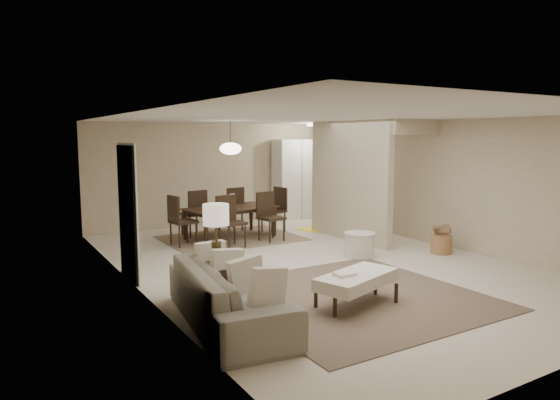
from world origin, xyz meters
TOP-DOWN VIEW (x-y plane):
  - floor at (0.00, 0.00)m, footprint 9.00×9.00m
  - ceiling at (0.00, 0.00)m, footprint 9.00×9.00m
  - back_wall at (0.00, 4.50)m, footprint 6.00×0.00m
  - left_wall at (-3.00, 0.00)m, footprint 0.00×9.00m
  - right_wall at (3.00, 0.00)m, footprint 0.00×9.00m
  - partition at (1.80, 1.25)m, footprint 0.15×2.50m
  - doorway at (-2.97, 0.60)m, footprint 0.04×0.90m
  - pantry_cabinet at (2.35, 4.15)m, footprint 1.20×0.55m
  - flush_light at (2.30, 3.20)m, footprint 0.44×0.44m
  - living_rug at (-0.58, -1.84)m, footprint 3.20×3.20m
  - sofa at (-2.45, -1.84)m, footprint 2.44×1.21m
  - ottoman_bench at (-0.78, -2.14)m, footprint 1.31×0.89m
  - side_table at (-2.40, -1.40)m, footprint 0.58×0.58m
  - table_lamp at (-2.40, -1.40)m, footprint 0.32×0.32m
  - round_pouf at (0.98, -0.10)m, footprint 0.56×0.56m
  - wicker_basket at (2.46, -0.68)m, footprint 0.46×0.46m
  - dining_rug at (-0.30, 2.59)m, footprint 2.80×2.10m
  - dining_table at (-0.30, 2.59)m, footprint 2.04×1.32m
  - dining_chairs at (-0.30, 2.59)m, footprint 2.78×2.16m
  - vase at (-0.30, 2.59)m, footprint 0.17×0.17m
  - yellow_mat at (2.00, 2.60)m, footprint 1.11×0.83m
  - pendant_light at (-0.30, 2.59)m, footprint 0.46×0.46m

SIDE VIEW (x-z plane):
  - floor at x=0.00m, z-range 0.00..0.00m
  - living_rug at x=-0.58m, z-range 0.00..0.01m
  - dining_rug at x=-0.30m, z-range 0.00..0.01m
  - yellow_mat at x=2.00m, z-range 0.00..0.01m
  - wicker_basket at x=2.46m, z-range 0.00..0.34m
  - round_pouf at x=0.98m, z-range 0.00..0.44m
  - side_table at x=-2.40m, z-range 0.00..0.59m
  - dining_table at x=-0.30m, z-range 0.00..0.67m
  - sofa at x=-2.45m, z-range 0.00..0.68m
  - ottoman_bench at x=-0.78m, z-range 0.13..0.56m
  - dining_chairs at x=-0.30m, z-range 0.00..1.02m
  - vase at x=-0.30m, z-range 0.67..0.82m
  - doorway at x=-2.97m, z-range 0.00..2.04m
  - pantry_cabinet at x=2.35m, z-range 0.00..2.10m
  - table_lamp at x=-2.40m, z-range 0.77..1.53m
  - back_wall at x=0.00m, z-range -1.75..4.25m
  - left_wall at x=-3.00m, z-range -3.25..5.75m
  - right_wall at x=3.00m, z-range -3.25..5.75m
  - partition at x=1.80m, z-range 0.00..2.50m
  - pendant_light at x=-0.30m, z-range 1.57..2.27m
  - flush_light at x=2.30m, z-range 2.44..2.48m
  - ceiling at x=0.00m, z-range 2.50..2.50m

